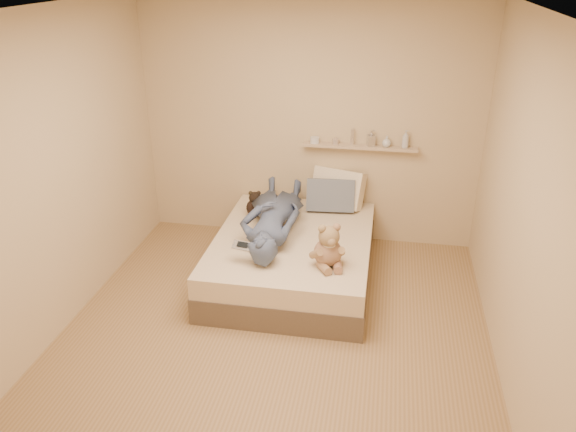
% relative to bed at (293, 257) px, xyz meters
% --- Properties ---
extents(room, '(3.80, 3.80, 3.80)m').
position_rel_bed_xyz_m(room, '(0.00, -0.93, 1.08)').
color(room, '#97784E').
rests_on(room, ground).
extents(bed, '(1.50, 1.90, 0.45)m').
position_rel_bed_xyz_m(bed, '(0.00, 0.00, 0.00)').
color(bed, brown).
rests_on(bed, floor).
extents(game_console, '(0.20, 0.11, 0.07)m').
position_rel_bed_xyz_m(game_console, '(-0.35, -0.57, 0.39)').
color(game_console, '#A8ABAF').
rests_on(game_console, bed).
extents(teddy_bear, '(0.32, 0.34, 0.41)m').
position_rel_bed_xyz_m(teddy_bear, '(0.39, -0.50, 0.39)').
color(teddy_bear, '#9C7355').
rests_on(teddy_bear, bed).
extents(dark_plush, '(0.18, 0.18, 0.28)m').
position_rel_bed_xyz_m(dark_plush, '(-0.47, 0.41, 0.35)').
color(dark_plush, black).
rests_on(dark_plush, bed).
extents(pillow_cream, '(0.61, 0.44, 0.43)m').
position_rel_bed_xyz_m(pillow_cream, '(0.35, 0.83, 0.43)').
color(pillow_cream, '#F3E3C0').
rests_on(pillow_cream, bed).
extents(pillow_grey, '(0.52, 0.28, 0.37)m').
position_rel_bed_xyz_m(pillow_grey, '(0.28, 0.69, 0.40)').
color(pillow_grey, slate).
rests_on(pillow_grey, bed).
extents(person, '(0.62, 1.54, 0.36)m').
position_rel_bed_xyz_m(person, '(-0.21, 0.07, 0.41)').
color(person, '#424D68').
rests_on(person, bed).
extents(wall_shelf, '(1.20, 0.12, 0.03)m').
position_rel_bed_xyz_m(wall_shelf, '(0.55, 0.91, 0.88)').
color(wall_shelf, tan).
rests_on(wall_shelf, wall_back).
extents(shelf_bottles, '(1.03, 0.13, 0.19)m').
position_rel_bed_xyz_m(shelf_bottles, '(0.67, 0.91, 0.96)').
color(shelf_bottles, silver).
rests_on(shelf_bottles, wall_shelf).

